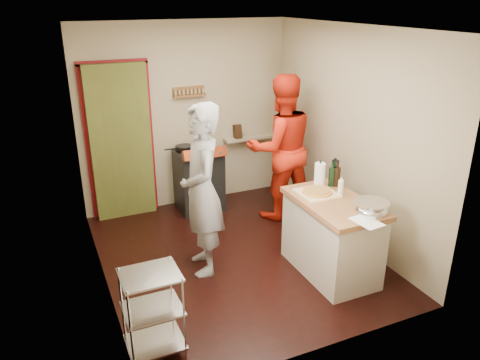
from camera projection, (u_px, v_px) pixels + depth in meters
name	position (u px, v px, depth m)	size (l,w,h in m)	color
floor	(236.00, 255.00, 5.58)	(3.50, 3.50, 0.00)	black
back_wall	(141.00, 132.00, 6.44)	(3.00, 0.44, 2.60)	tan
left_wall	(94.00, 171.00, 4.54)	(0.04, 3.50, 2.60)	tan
right_wall	(349.00, 136.00, 5.67)	(0.04, 3.50, 2.60)	tan
ceiling	(235.00, 26.00, 4.62)	(3.00, 3.50, 0.02)	white
stove	(199.00, 180.00, 6.64)	(0.60, 0.63, 1.00)	black
wire_shelving	(153.00, 310.00, 3.92)	(0.48, 0.40, 0.80)	silver
island	(332.00, 234.00, 5.10)	(0.69, 1.28, 1.18)	#C0B3A3
person_stripe	(202.00, 191.00, 4.99)	(0.69, 0.45, 1.90)	#B4B3B9
person_red	(281.00, 148.00, 6.26)	(0.96, 0.75, 1.97)	red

